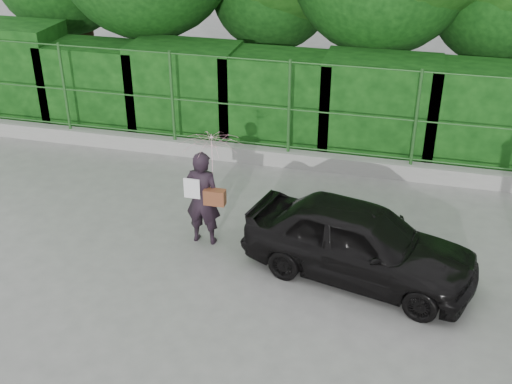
# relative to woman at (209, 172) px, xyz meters

# --- Properties ---
(ground) EXTENTS (80.00, 80.00, 0.00)m
(ground) POSITION_rel_woman_xyz_m (0.20, -1.57, -1.19)
(ground) COLOR gray
(kerb) EXTENTS (14.00, 0.25, 0.30)m
(kerb) POSITION_rel_woman_xyz_m (0.20, 2.93, -1.04)
(kerb) COLOR #9E9E99
(kerb) RESTS_ON ground
(fence) EXTENTS (14.13, 0.06, 1.80)m
(fence) POSITION_rel_woman_xyz_m (0.43, 2.93, 0.01)
(fence) COLOR #235521
(fence) RESTS_ON kerb
(hedge) EXTENTS (14.20, 1.20, 2.14)m
(hedge) POSITION_rel_woman_xyz_m (0.20, 3.93, -0.21)
(hedge) COLOR black
(hedge) RESTS_ON ground
(woman) EXTENTS (0.94, 0.96, 1.80)m
(woman) POSITION_rel_woman_xyz_m (0.00, 0.00, 0.00)
(woman) COLOR black
(woman) RESTS_ON ground
(car) EXTENTS (3.51, 2.07, 1.12)m
(car) POSITION_rel_woman_xyz_m (2.30, -0.36, -0.63)
(car) COLOR black
(car) RESTS_ON ground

